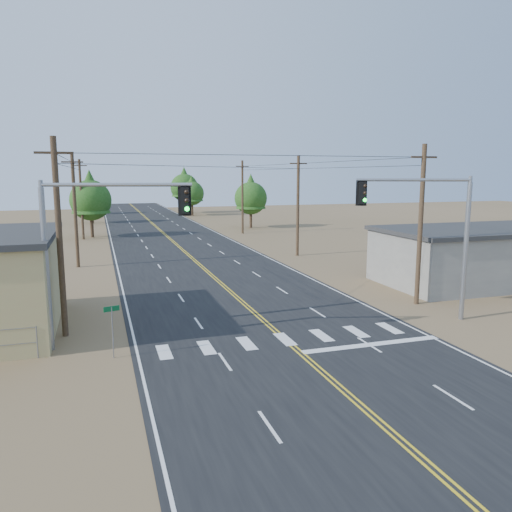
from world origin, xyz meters
name	(u,v)px	position (x,y,z in m)	size (l,w,h in m)	color
ground	(367,411)	(0.00, 0.00, 0.00)	(220.00, 220.00, 0.00)	olive
road	(199,264)	(0.00, 30.00, 0.01)	(15.00, 200.00, 0.02)	black
building_right	(482,256)	(19.00, 16.00, 2.00)	(15.00, 8.00, 4.00)	gray
utility_pole_left_near	(59,237)	(-10.50, 12.00, 5.12)	(1.80, 0.30, 10.00)	#4C3826
utility_pole_left_mid	(75,209)	(-10.50, 32.00, 5.12)	(1.80, 0.30, 10.00)	#4C3826
utility_pole_left_far	(81,199)	(-10.50, 52.00, 5.12)	(1.80, 0.30, 10.00)	#4C3826
utility_pole_right_near	(421,224)	(10.50, 12.00, 5.12)	(1.80, 0.30, 10.00)	#4C3826
utility_pole_right_mid	(298,205)	(10.50, 32.00, 5.12)	(1.80, 0.30, 10.00)	#4C3826
utility_pole_right_far	(242,196)	(10.50, 52.00, 5.12)	(1.80, 0.30, 10.00)	#4C3826
signal_mast_left	(88,236)	(-9.08, 9.48, 5.39)	(6.66, 2.10, 7.93)	gray
signal_mast_right	(435,224)	(9.23, 8.97, 5.43)	(5.79, 2.64, 8.09)	gray
street_sign	(112,323)	(-8.25, 8.00, 1.61)	(0.69, 0.22, 2.40)	gray
tree_left_near	(90,196)	(-9.43, 53.83, 5.36)	(5.26, 5.26, 8.76)	#3F2D1E
tree_left_mid	(91,194)	(-9.50, 73.61, 4.85)	(4.76, 4.76, 7.93)	#3F2D1E
tree_left_far	(95,195)	(-9.00, 94.02, 3.98)	(3.91, 3.91, 6.51)	#3F2D1E
tree_right_near	(251,195)	(13.68, 58.47, 5.04)	(4.94, 4.94, 8.24)	#3F2D1E
tree_right_mid	(192,191)	(9.29, 83.95, 4.87)	(4.78, 4.78, 7.96)	#3F2D1E
tree_right_far	(184,185)	(9.00, 90.86, 5.92)	(5.80, 5.80, 9.67)	#3F2D1E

